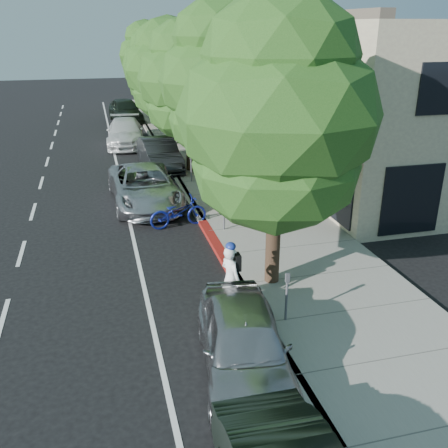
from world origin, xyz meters
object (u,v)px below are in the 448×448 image
object	(u,v)px
dark_sedan	(159,154)
white_pickup	(125,133)
street_tree_0	(278,118)
cyclist	(230,278)
street_tree_3	(169,71)
bicycle	(178,212)
dark_suv_far	(125,110)
silver_suv	(144,186)
pedestrian	(207,147)
near_car_a	(244,343)
street_tree_5	(146,56)
street_tree_2	(189,81)
street_tree_4	(156,67)
street_tree_1	(220,83)

from	to	relation	value
dark_sedan	white_pickup	size ratio (longest dim) A/B	0.87
street_tree_0	cyclist	xyz separation A→B (m)	(-1.44, -0.88, -3.82)
street_tree_3	cyclist	xyz separation A→B (m)	(-1.44, -18.88, -3.54)
street_tree_0	dark_sedan	world-z (taller)	street_tree_0
bicycle	dark_suv_far	xyz separation A→B (m)	(-0.30, 22.02, 0.31)
silver_suv	street_tree_3	bearing A→B (deg)	73.03
street_tree_0	dark_suv_far	xyz separation A→B (m)	(-2.10, 27.02, -3.82)
pedestrian	dark_sedan	bearing A→B (deg)	-23.20
cyclist	dark_suv_far	world-z (taller)	dark_suv_far
white_pickup	dark_sedan	bearing A→B (deg)	-74.03
bicycle	near_car_a	xyz separation A→B (m)	(-0.06, -8.50, 0.19)
white_pickup	silver_suv	bearing A→B (deg)	-86.35
street_tree_5	cyclist	xyz separation A→B (m)	(-1.44, -30.88, -3.67)
silver_suv	near_car_a	distance (m)	11.29
street_tree_2	near_car_a	distance (m)	16.04
street_tree_4	white_pickup	size ratio (longest dim) A/B	1.30
pedestrian	silver_suv	bearing A→B (deg)	40.23
street_tree_0	street_tree_2	world-z (taller)	street_tree_0
dark_suv_far	cyclist	bearing A→B (deg)	-94.83
street_tree_5	street_tree_4	bearing A→B (deg)	-90.00
silver_suv	dark_sedan	xyz separation A→B (m)	(1.31, 5.27, -0.00)
dark_sedan	pedestrian	size ratio (longest dim) A/B	2.53
cyclist	pedestrian	distance (m)	13.68
street_tree_1	street_tree_5	xyz separation A→B (m)	(-0.00, 24.00, -0.37)
street_tree_2	silver_suv	distance (m)	6.22
cyclist	white_pickup	size ratio (longest dim) A/B	0.32
cyclist	street_tree_4	bearing A→B (deg)	-27.16
street_tree_3	pedestrian	xyz separation A→B (m)	(0.95, -5.42, -3.33)
street_tree_4	street_tree_3	bearing A→B (deg)	-90.00
street_tree_5	bicycle	distance (m)	25.38
dark_sedan	street_tree_1	bearing A→B (deg)	-82.39
near_car_a	white_pickup	bearing A→B (deg)	100.05
bicycle	silver_suv	xyz separation A→B (m)	(-0.91, 2.76, 0.22)
street_tree_3	street_tree_4	world-z (taller)	street_tree_3
street_tree_2	bicycle	bearing A→B (deg)	-104.43
cyclist	near_car_a	bearing A→B (deg)	146.96
street_tree_3	street_tree_4	bearing A→B (deg)	90.00
street_tree_4	cyclist	xyz separation A→B (m)	(-1.44, -24.88, -3.31)
street_tree_0	silver_suv	bearing A→B (deg)	109.27
bicycle	white_pickup	size ratio (longest dim) A/B	0.40
silver_suv	dark_suv_far	distance (m)	19.28
street_tree_5	dark_sedan	world-z (taller)	street_tree_5
cyclist	dark_sedan	size ratio (longest dim) A/B	0.37
street_tree_5	street_tree_2	bearing A→B (deg)	-90.00
street_tree_0	street_tree_3	xyz separation A→B (m)	(0.00, 18.00, -0.28)
street_tree_2	street_tree_4	world-z (taller)	street_tree_2
street_tree_3	silver_suv	xyz separation A→B (m)	(-2.71, -10.24, -3.63)
street_tree_2	street_tree_3	size ratio (longest dim) A/B	0.99
dark_sedan	near_car_a	xyz separation A→B (m)	(-0.46, -16.52, -0.02)
street_tree_4	white_pickup	xyz separation A→B (m)	(-2.68, -5.03, -3.40)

